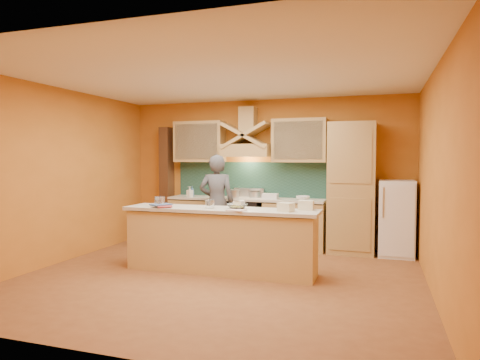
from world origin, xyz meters
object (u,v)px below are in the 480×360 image
(fridge, at_px, (396,218))
(person, at_px, (217,203))
(mixing_bowl, at_px, (237,206))
(kitchen_scale, at_px, (239,205))
(stove, at_px, (246,222))

(fridge, height_order, person, person)
(fridge, xyz_separation_m, person, (-3.05, -0.62, 0.22))
(person, relative_size, mixing_bowl, 5.76)
(person, bearing_deg, mixing_bowl, 111.28)
(fridge, xyz_separation_m, kitchen_scale, (-2.22, -1.85, 0.35))
(fridge, relative_size, person, 0.75)
(person, height_order, mixing_bowl, person)
(fridge, bearing_deg, mixing_bowl, -139.29)
(fridge, bearing_deg, kitchen_scale, -140.27)
(mixing_bowl, bearing_deg, stove, 103.80)
(fridge, relative_size, mixing_bowl, 4.30)
(stove, distance_m, mixing_bowl, 2.05)
(person, distance_m, mixing_bowl, 1.54)
(person, xyz_separation_m, mixing_bowl, (0.82, -1.30, 0.11))
(kitchen_scale, bearing_deg, stove, 114.05)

